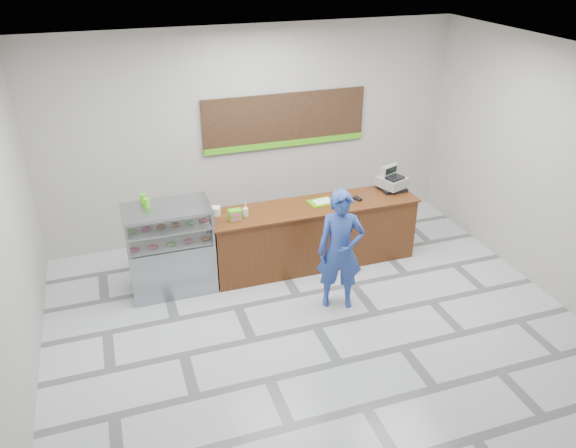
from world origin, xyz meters
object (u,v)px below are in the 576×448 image
object	(u,v)px
display_case	(170,248)
serving_tray	(321,202)
sales_counter	(314,234)
customer	(340,250)
cash_register	(392,181)

from	to	relation	value
display_case	serving_tray	distance (m)	2.38
sales_counter	customer	xyz separation A→B (m)	(-0.06, -1.14, 0.35)
cash_register	serving_tray	world-z (taller)	cash_register
serving_tray	customer	bearing A→B (deg)	-106.27
customer	cash_register	bearing A→B (deg)	62.35
customer	display_case	bearing A→B (deg)	172.45
cash_register	serving_tray	xyz separation A→B (m)	(-1.26, -0.11, -0.13)
sales_counter	display_case	xyz separation A→B (m)	(-2.22, -0.00, 0.16)
sales_counter	customer	bearing A→B (deg)	-93.05
serving_tray	customer	world-z (taller)	customer
sales_counter	cash_register	bearing A→B (deg)	6.49
display_case	cash_register	distance (m)	3.64
serving_tray	customer	size ratio (longest dim) A/B	0.24
customer	sales_counter	bearing A→B (deg)	107.33
serving_tray	sales_counter	bearing A→B (deg)	-168.90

